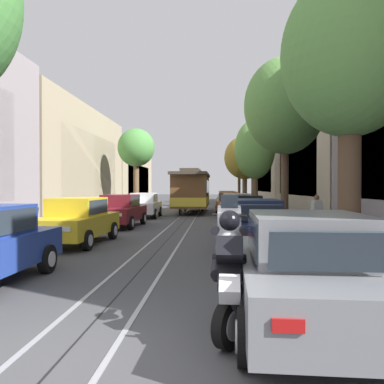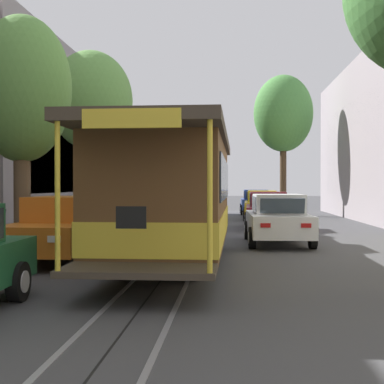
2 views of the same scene
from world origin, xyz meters
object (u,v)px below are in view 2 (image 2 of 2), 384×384
Objects in this scene: parked_car_yellow_second_left at (262,205)px; parked_car_white_fourth_left at (278,219)px; parked_car_maroon_mid_left at (268,210)px; parked_car_silver_fourth_right at (108,215)px; street_tree_kerb_left_near at (283,114)px; parked_car_orange_fifth_right at (63,228)px; parked_car_navy_second_right at (157,204)px; street_tree_kerb_right_near at (140,143)px; parked_car_black_mid_right at (136,208)px; street_tree_kerb_right_second at (91,101)px; street_tree_kerb_right_mid at (22,91)px; motorcycle_with_rider at (184,198)px; fire_hydrant at (294,214)px; parked_car_grey_near_right at (168,201)px; parked_car_blue_near_left at (255,202)px; pedestrian_on_left_pavement at (76,205)px; cable_car_trolley at (172,194)px.

parked_car_white_fourth_left is at bearing 89.23° from parked_car_yellow_second_left.
parked_car_maroon_mid_left is 7.35m from parked_car_silver_fourth_right.
street_tree_kerb_left_near reaches higher than parked_car_maroon_mid_left.
street_tree_kerb_left_near reaches higher than parked_car_yellow_second_left.
parked_car_yellow_second_left is 1.00× the size of parked_car_orange_fifth_right.
parked_car_orange_fifth_right is at bearing 90.25° from parked_car_navy_second_right.
street_tree_kerb_right_near reaches higher than parked_car_navy_second_right.
street_tree_kerb_right_second reaches higher than parked_car_black_mid_right.
parked_car_white_fourth_left is 8.57m from street_tree_kerb_right_mid.
motorcycle_with_rider is at bearing -98.13° from parked_car_navy_second_right.
parked_car_orange_fifth_right is 5.22× the size of fire_hydrant.
parked_car_navy_second_right is (-0.13, 6.23, 0.00)m from parked_car_grey_near_right.
parked_car_blue_near_left is 0.65× the size of street_tree_kerb_right_mid.
parked_car_yellow_second_left is 2.13m from fire_hydrant.
pedestrian_on_left_pavement is (8.92, -8.03, 0.11)m from parked_car_white_fourth_left.
street_tree_kerb_right_near reaches higher than cable_car_trolley.
parked_car_silver_fourth_right is at bearing -109.95° from street_tree_kerb_right_mid.
parked_car_maroon_mid_left and parked_car_black_mid_right have the same top height.
parked_car_yellow_second_left and parked_car_grey_near_right have the same top height.
motorcycle_with_rider is at bearing -158.93° from parked_car_grey_near_right.
street_tree_kerb_right_second is (9.53, 9.52, -0.58)m from street_tree_kerb_left_near.
pedestrian_on_left_pavement is (1.57, -10.41, -3.60)m from street_tree_kerb_right_mid.
parked_car_orange_fifth_right is at bearing 70.04° from street_tree_kerb_left_near.
parked_car_navy_second_right is 5.21× the size of fire_hydrant.
parked_car_black_mid_right is at bearing 84.99° from motorcycle_with_rider.
parked_car_maroon_mid_left is at bearing -131.48° from street_tree_kerb_right_mid.
street_tree_kerb_left_near is (-1.64, 1.36, 5.46)m from parked_car_blue_near_left.
parked_car_yellow_second_left is at bearing -110.08° from parked_car_orange_fifth_right.
parked_car_white_fourth_left is at bearing 138.00° from pedestrian_on_left_pavement.
parked_car_white_fourth_left is 10.53m from fire_hydrant.
parked_car_yellow_second_left is 2.39× the size of motorcycle_with_rider.
street_tree_kerb_left_near reaches higher than cable_car_trolley.
motorcycle_with_rider is at bearing -28.72° from street_tree_kerb_left_near.
parked_car_black_mid_right is 0.50× the size of street_tree_kerb_left_near.
parked_car_navy_second_right is 2.37× the size of motorcycle_with_rider.
parked_car_yellow_second_left is 9.73m from street_tree_kerb_right_near.
fire_hydrant is at bearing 144.64° from street_tree_kerb_right_near.
parked_car_blue_near_left and parked_car_maroon_mid_left have the same top height.
parked_car_grey_near_right is 1.00× the size of parked_car_silver_fourth_right.
cable_car_trolley is (-2.80, 0.62, 0.86)m from parked_car_orange_fifth_right.
motorcycle_with_rider is (-0.95, -6.65, 0.16)m from parked_car_navy_second_right.
cable_car_trolley reaches higher than parked_car_yellow_second_left.
parked_car_maroon_mid_left is 11.83m from street_tree_kerb_right_mid.
street_tree_kerb_left_near is at bearing -157.43° from parked_car_navy_second_right.
pedestrian_on_left_pavement is (1.61, 8.75, -3.66)m from street_tree_kerb_right_near.
motorcycle_with_rider is (-2.54, -3.01, -3.61)m from street_tree_kerb_right_near.
parked_car_silver_fourth_right is 0.70× the size of street_tree_kerb_right_near.
parked_car_yellow_second_left is at bearing -90.73° from parked_car_maroon_mid_left.
street_tree_kerb_right_near reaches higher than parked_car_maroon_mid_left.
street_tree_kerb_right_near reaches higher than parked_car_silver_fourth_right.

